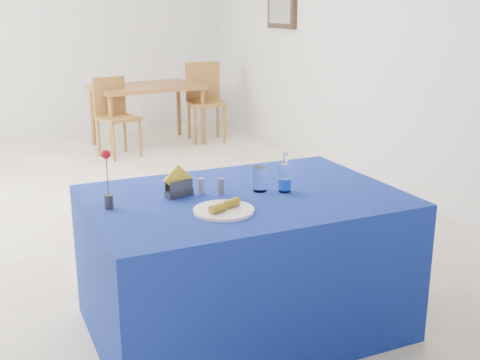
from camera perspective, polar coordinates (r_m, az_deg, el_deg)
name	(u,v)px	position (r m, az deg, el deg)	size (l,w,h in m)	color
floor	(114,211)	(5.31, -11.87, -2.86)	(7.00, 7.00, 0.00)	beige
room_shell	(101,0)	(5.03, -13.06, 16.31)	(7.00, 7.00, 7.00)	silver
picture_frame	(282,6)	(7.41, 4.01, 16.14)	(0.06, 0.64, 0.52)	black
picture_art	(280,6)	(7.39, 3.83, 16.15)	(0.02, 0.52, 0.40)	#998C66
plate	(224,210)	(2.87, -1.55, -2.90)	(0.29, 0.29, 0.01)	white
drinking_glass	(260,179)	(3.17, 1.90, 0.08)	(0.07, 0.07, 0.13)	white
salt_shaker	(201,186)	(3.13, -3.69, -0.59)	(0.03, 0.03, 0.09)	gray
pepper_shaker	(221,186)	(3.12, -1.84, -0.61)	(0.03, 0.03, 0.09)	slate
blue_table	(244,262)	(3.26, 0.35, -7.76)	(1.60, 1.10, 0.76)	navy
water_bottle	(285,178)	(3.17, 4.25, 0.15)	(0.07, 0.07, 0.21)	white
napkin_holder	(179,187)	(3.10, -5.82, -0.68)	(0.16, 0.09, 0.17)	#36363B
rose_vase	(108,181)	(2.94, -12.45, -0.08)	(0.05, 0.05, 0.30)	#25252A
oak_table	(147,91)	(7.65, -8.84, 8.31)	(1.39, 0.98, 0.76)	#95532B
chair_bg_left	(114,111)	(7.17, -11.83, 6.42)	(0.51, 0.51, 0.91)	brown
chair_bg_right	(205,96)	(7.88, -3.38, 7.99)	(0.51, 0.51, 1.01)	brown
banana_pieces	(225,206)	(2.85, -1.44, -2.43)	(0.18, 0.11, 0.04)	gold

